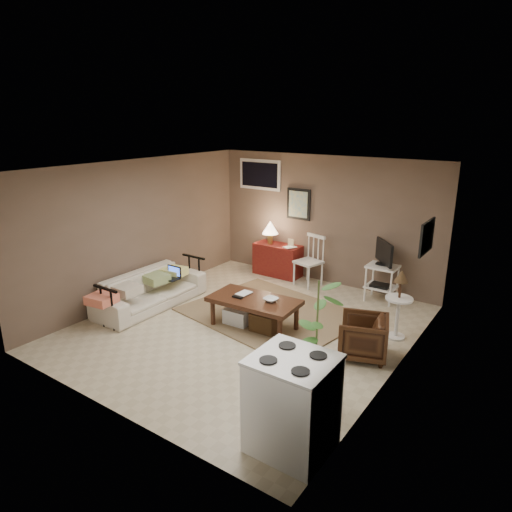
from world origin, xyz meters
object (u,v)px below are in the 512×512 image
Objects in this scene: sofa at (150,284)px; tv_stand at (382,270)px; spindle_chair at (309,262)px; potted_plant at (317,337)px; red_console at (277,257)px; stove at (292,403)px; armchair at (363,335)px; coffee_table at (254,311)px; side_table at (399,296)px.

tv_stand is (3.10, 2.41, 0.18)m from sofa.
potted_plant is at bearing -60.56° from spindle_chair.
spindle_chair is 0.66× the size of potted_plant.
red_console reaches higher than spindle_chair.
potted_plant is at bearing 102.69° from stove.
armchair is 0.43× the size of potted_plant.
armchair is (3.57, 0.42, -0.07)m from sofa.
stove is at bearing -63.67° from spindle_chair.
red_console is 0.81m from spindle_chair.
coffee_table is at bearing -119.45° from tv_stand.
spindle_chair is (-0.21, 2.12, 0.16)m from coffee_table.
side_table is (0.67, -1.20, 0.07)m from tv_stand.
red_console is 0.76× the size of potted_plant.
potted_plant reaches higher than coffee_table.
potted_plant reaches higher than tv_stand.
armchair is at bearing -76.49° from tv_stand.
potted_plant reaches higher than red_console.
tv_stand is at bearing 0.02° from spindle_chair.
tv_stand is (1.20, 2.12, 0.28)m from coffee_table.
armchair is at bearing 93.09° from stove.
sofa is at bearing -109.42° from red_console.
spindle_chair is at bearing 119.44° from potted_plant.
red_console is 1.02× the size of tv_stand.
sofa is 2.01× the size of stove.
sofa is at bearing -125.01° from spindle_chair.
potted_plant reaches higher than stove.
sofa is 4.02m from stove.
red_console is 1.06× the size of side_table.
spindle_chair is at bearing -179.98° from tv_stand.
potted_plant is at bearing -52.06° from red_console.
red_console is 3.41m from armchair.
spindle_chair is at bearing -155.25° from armchair.
coffee_table is 2.11m from side_table.
spindle_chair is at bearing -35.01° from sofa.
spindle_chair reaches higher than armchair.
tv_stand reaches higher than armchair.
stove reaches higher than armchair.
armchair is 1.30m from potted_plant.
armchair is 2.05m from stove.
coffee_table is 2.45m from tv_stand.
sofa is 2.70m from red_console.
stove is (0.59, -4.03, -0.08)m from tv_stand.
red_console is 1.15× the size of spindle_chair.
red_console reaches higher than side_table.
sofa is 3.60m from armchair.
spindle_chair is at bearing -9.46° from red_console.
stove is (2.79, -4.16, 0.11)m from red_console.
coffee_table is at bearing -65.99° from red_console.
sofa is at bearing -162.17° from side_table.
coffee_table is 0.95× the size of potted_plant.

